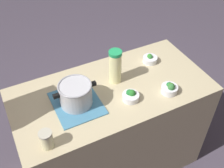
# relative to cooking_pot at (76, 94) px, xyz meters

# --- Properties ---
(ground_plane) EXTENTS (8.00, 8.00, 0.00)m
(ground_plane) POSITION_rel_cooking_pot_xyz_m (-0.27, -0.02, -1.00)
(ground_plane) COLOR #49404E
(counter_slab) EXTENTS (1.39, 0.68, 0.91)m
(counter_slab) POSITION_rel_cooking_pot_xyz_m (-0.27, -0.02, -0.54)
(counter_slab) COLOR tan
(counter_slab) RESTS_ON ground_plane
(dish_cloth) EXTENTS (0.30, 0.35, 0.01)m
(dish_cloth) POSITION_rel_cooking_pot_xyz_m (0.00, 0.00, -0.09)
(dish_cloth) COLOR teal
(dish_cloth) RESTS_ON counter_slab
(cooking_pot) EXTENTS (0.28, 0.21, 0.16)m
(cooking_pot) POSITION_rel_cooking_pot_xyz_m (0.00, 0.00, 0.00)
(cooking_pot) COLOR #B7B7BC
(cooking_pot) RESTS_ON dish_cloth
(lemonade_pitcher) EXTENTS (0.09, 0.09, 0.25)m
(lemonade_pitcher) POSITION_rel_cooking_pot_xyz_m (-0.33, -0.09, 0.04)
(lemonade_pitcher) COLOR #F1E8A2
(lemonade_pitcher) RESTS_ON counter_slab
(mason_jar) EXTENTS (0.08, 0.08, 0.12)m
(mason_jar) POSITION_rel_cooking_pot_xyz_m (0.26, 0.23, -0.03)
(mason_jar) COLOR beige
(mason_jar) RESTS_ON counter_slab
(broccoli_bowl_front) EXTENTS (0.11, 0.11, 0.07)m
(broccoli_bowl_front) POSITION_rel_cooking_pot_xyz_m (-0.33, 0.12, -0.06)
(broccoli_bowl_front) COLOR silver
(broccoli_bowl_front) RESTS_ON counter_slab
(broccoli_bowl_center) EXTENTS (0.11, 0.11, 0.07)m
(broccoli_bowl_center) POSITION_rel_cooking_pot_xyz_m (-0.66, -0.16, -0.06)
(broccoli_bowl_center) COLOR silver
(broccoli_bowl_center) RESTS_ON counter_slab
(broccoli_bowl_back) EXTENTS (0.11, 0.11, 0.08)m
(broccoli_bowl_back) POSITION_rel_cooking_pot_xyz_m (-0.60, 0.18, -0.06)
(broccoli_bowl_back) COLOR silver
(broccoli_bowl_back) RESTS_ON counter_slab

